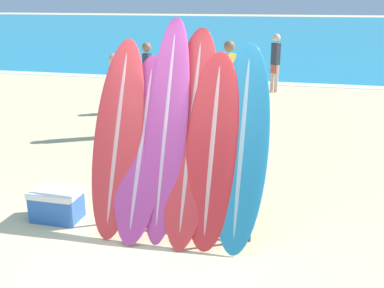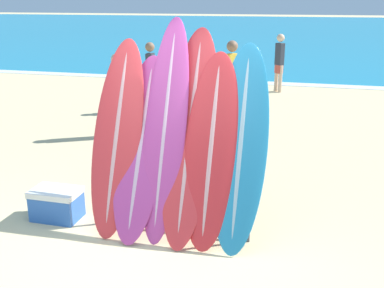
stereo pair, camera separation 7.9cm
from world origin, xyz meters
name	(u,v)px [view 1 (the left image)]	position (x,y,z in m)	size (l,w,h in m)	color
ground_plane	(138,263)	(0.00, 0.00, 0.00)	(160.00, 160.00, 0.00)	beige
ocean_water	(289,29)	(0.00, 40.06, 0.00)	(120.00, 60.00, 0.01)	teal
surfboard_rack	(175,197)	(0.21, 0.71, 0.44)	(1.75, 0.04, 0.81)	#47474C
surfboard_slot_0	(118,137)	(-0.50, 0.81, 1.08)	(0.58, 1.02, 2.17)	red
surfboard_slot_1	(142,147)	(-0.20, 0.79, 0.99)	(0.59, 1.10, 1.98)	#B23D8E
surfboard_slot_2	(166,129)	(0.07, 0.85, 1.21)	(0.48, 1.08, 2.42)	#B23D8E
surfboard_slot_3	(191,135)	(0.35, 0.87, 1.15)	(0.58, 1.20, 2.30)	red
surfboard_slot_4	(212,150)	(0.62, 0.78, 1.03)	(0.59, 0.95, 2.05)	red
surfboard_slot_5	(242,147)	(0.93, 0.81, 1.07)	(0.58, 0.98, 2.15)	teal
person_near_water	(275,61)	(0.73, 9.47, 0.91)	(0.28, 0.28, 1.66)	beige
person_mid_beach	(229,79)	(-0.02, 5.71, 0.97)	(0.29, 0.30, 1.77)	#846047
person_far_left	(116,92)	(-1.94, 4.12, 0.89)	(0.27, 0.27, 1.62)	tan
person_far_right	(147,74)	(-2.04, 6.25, 0.90)	(0.22, 0.28, 1.64)	#846047
cooler_box	(57,205)	(-1.30, 0.68, 0.19)	(0.59, 0.39, 0.38)	#2D60B7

